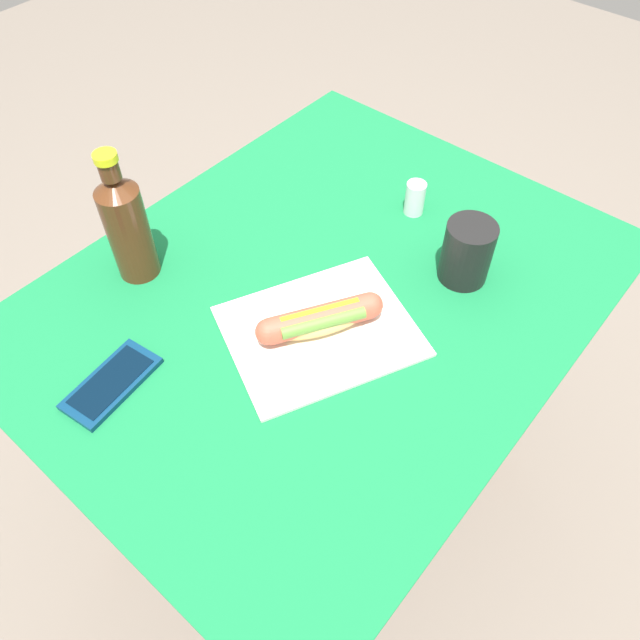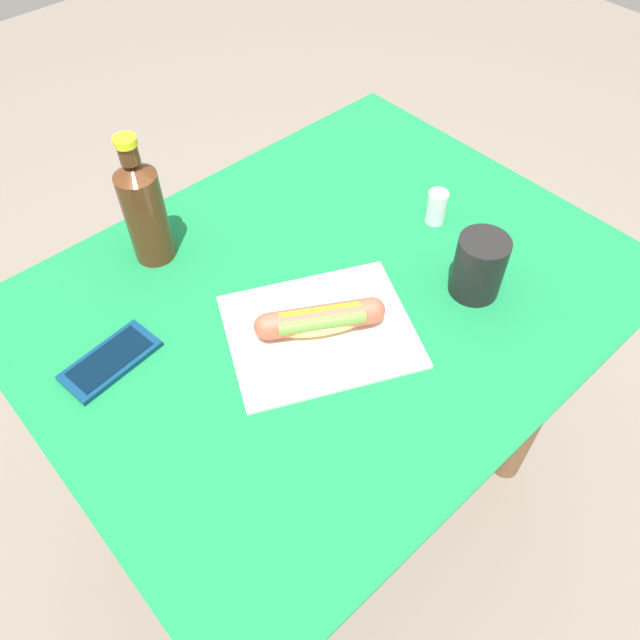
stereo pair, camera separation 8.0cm
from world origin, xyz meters
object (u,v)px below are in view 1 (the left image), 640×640
(soda_bottle, at_px, (126,225))
(drinking_cup, at_px, (467,252))
(salt_shaker, at_px, (414,197))
(cell_phone, at_px, (112,383))
(hot_dog, at_px, (320,320))

(soda_bottle, xyz_separation_m, drinking_cup, (-0.34, 0.42, -0.05))
(drinking_cup, distance_m, salt_shaker, 0.18)
(drinking_cup, bearing_deg, salt_shaker, -117.27)
(cell_phone, xyz_separation_m, soda_bottle, (-0.18, -0.15, 0.10))
(salt_shaker, bearing_deg, cell_phone, -10.40)
(hot_dog, bearing_deg, drinking_cup, 157.82)
(cell_phone, relative_size, drinking_cup, 1.41)
(cell_phone, xyz_separation_m, salt_shaker, (-0.60, 0.11, 0.03))
(hot_dog, xyz_separation_m, salt_shaker, (-0.33, -0.06, -0.00))
(hot_dog, bearing_deg, salt_shaker, -170.09)
(drinking_cup, height_order, salt_shaker, drinking_cup)
(hot_dog, relative_size, salt_shaker, 2.85)
(salt_shaker, bearing_deg, soda_bottle, -31.86)
(soda_bottle, xyz_separation_m, salt_shaker, (-0.42, 0.26, -0.07))
(cell_phone, bearing_deg, soda_bottle, -139.24)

